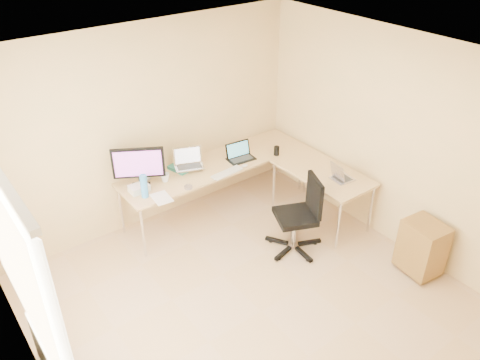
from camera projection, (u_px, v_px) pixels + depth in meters
floor at (261, 311)px, 5.13m from camera, size 4.50×4.50×0.00m
ceiling at (269, 74)px, 3.78m from camera, size 4.50×4.50×0.00m
wall_back at (149, 128)px, 5.99m from camera, size 4.50×0.00×4.50m
wall_left at (33, 315)px, 3.37m from camera, size 0.00×4.50×4.50m
wall_right at (406, 148)px, 5.54m from camera, size 0.00×4.50×4.50m
desk_main at (217, 187)px, 6.58m from camera, size 2.65×0.70×0.73m
desk_return at (321, 195)px, 6.40m from camera, size 0.70×1.30×0.73m
monitor at (139, 168)px, 5.76m from camera, size 0.63×0.48×0.53m
book_stack at (180, 168)px, 6.24m from camera, size 0.26×0.31×0.05m
laptop_center at (189, 159)px, 6.15m from camera, size 0.44×0.40×0.24m
laptop_black at (241, 152)px, 6.42m from camera, size 0.38×0.30×0.23m
keyboard at (227, 173)px, 6.16m from camera, size 0.45×0.16×0.02m
mouse at (245, 166)px, 6.30m from camera, size 0.11×0.09×0.04m
mug at (165, 178)px, 5.97m from camera, size 0.15×0.15×0.11m
cd_stack at (188, 187)px, 5.86m from camera, size 0.12×0.12×0.03m
water_bottle at (144, 186)px, 5.62m from camera, size 0.10×0.10×0.29m
papers at (162, 198)px, 5.67m from camera, size 0.23×0.30×0.01m
white_box at (139, 188)px, 5.78m from camera, size 0.23×0.17×0.08m
desk_fan at (146, 169)px, 5.98m from camera, size 0.23×0.23×0.28m
black_cup at (277, 151)px, 6.56m from camera, size 0.07×0.07×0.13m
laptop_return at (343, 172)px, 5.99m from camera, size 0.32×0.26×0.20m
office_chair at (295, 215)px, 5.79m from camera, size 0.78×0.78×0.98m
cabinet at (422, 247)px, 5.48m from camera, size 0.41×0.49×0.63m
window at (15, 254)px, 3.54m from camera, size 0.10×1.80×1.40m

